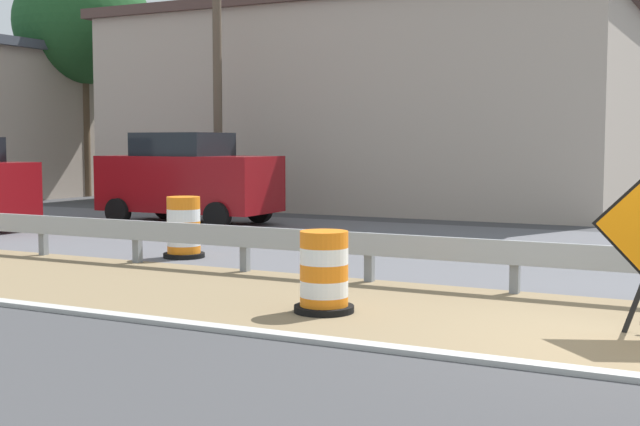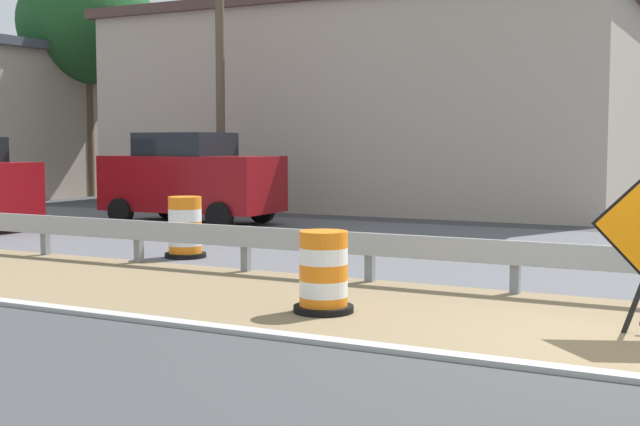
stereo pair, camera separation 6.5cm
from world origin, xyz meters
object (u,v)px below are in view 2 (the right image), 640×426
(traffic_barrel_close, at_px, (185,230))
(car_mid_far_lane, at_px, (191,178))
(traffic_barrel_nearest, at_px, (324,276))
(utility_pole_near, at_px, (220,33))

(traffic_barrel_close, bearing_deg, car_mid_far_lane, 35.00)
(traffic_barrel_nearest, relative_size, utility_pole_near, 0.10)
(traffic_barrel_close, bearing_deg, utility_pole_near, 29.69)
(traffic_barrel_close, xyz_separation_m, utility_pole_near, (7.28, 4.15, 4.41))
(car_mid_far_lane, xyz_separation_m, utility_pole_near, (2.27, 0.64, 3.78))
(traffic_barrel_nearest, bearing_deg, utility_pole_near, 39.05)
(utility_pole_near, bearing_deg, traffic_barrel_close, -150.31)
(traffic_barrel_nearest, distance_m, car_mid_far_lane, 11.26)
(car_mid_far_lane, bearing_deg, traffic_barrel_close, -55.74)
(traffic_barrel_nearest, relative_size, car_mid_far_lane, 0.22)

